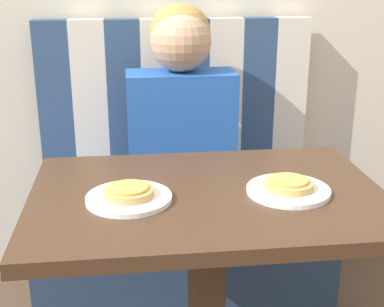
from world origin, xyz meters
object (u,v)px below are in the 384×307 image
object	(u,v)px
person	(181,106)
pizza_left	(129,192)
plate_left	(129,198)
pizza_right	(289,184)
plate_right	(288,190)

from	to	relation	value
person	pizza_left	bearing A→B (deg)	-105.68
pizza_left	plate_left	bearing A→B (deg)	-165.96
person	pizza_right	bearing A→B (deg)	-74.32
person	pizza_left	world-z (taller)	person
pizza_left	pizza_right	xyz separation A→B (m)	(0.38, 0.00, 0.00)
person	plate_right	xyz separation A→B (m)	(0.19, -0.68, -0.05)
plate_left	pizza_left	bearing A→B (deg)	14.04
plate_left	pizza_left	world-z (taller)	pizza_left
pizza_left	plate_right	bearing A→B (deg)	-0.00
plate_right	pizza_left	distance (m)	0.38
plate_left	pizza_right	bearing A→B (deg)	0.00
plate_left	pizza_left	distance (m)	0.02
pizza_right	person	bearing A→B (deg)	105.68
person	pizza_right	size ratio (longest dim) A/B	6.23
person	plate_right	world-z (taller)	person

